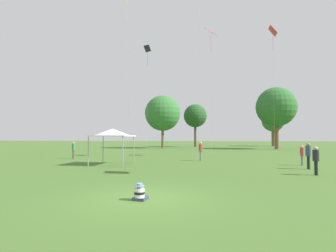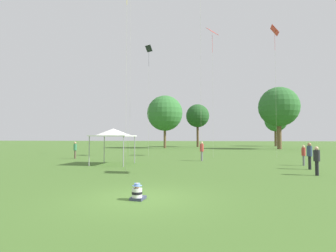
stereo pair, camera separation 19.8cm
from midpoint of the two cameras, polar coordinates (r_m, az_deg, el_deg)
ground_plane at (r=9.85m, az=-5.25°, el=-15.39°), size 300.00×300.00×0.00m
seated_toddler at (r=9.55m, az=-6.08°, el=-14.32°), size 0.51×0.60×0.60m
person_standing_0 at (r=24.86m, az=7.59°, el=-5.04°), size 0.35×0.35×1.81m
person_standing_1 at (r=17.55m, az=29.92°, el=-6.09°), size 0.49×0.49×1.67m
person_standing_2 at (r=28.91m, az=-19.37°, el=-4.64°), size 0.36×0.36×1.74m
person_standing_3 at (r=23.13m, az=27.63°, el=-5.29°), size 0.33×0.33×1.59m
person_standing_4 at (r=20.58m, az=28.68°, el=-5.24°), size 0.47×0.47×1.83m
canopy_tent at (r=21.75m, az=-11.58°, el=-1.43°), size 3.17×3.17×2.92m
kite_1 at (r=30.97m, az=9.81°, el=18.94°), size 1.45×1.53×14.29m
kite_2 at (r=32.88m, az=22.38°, el=18.02°), size 0.81×1.23×14.52m
kite_4 at (r=32.81m, az=-4.02°, el=15.30°), size 0.94×0.78×13.28m
distant_tree_0 at (r=70.76m, az=22.52°, el=1.05°), size 5.49×5.49×9.16m
distant_tree_1 at (r=53.67m, az=23.07°, el=3.83°), size 7.45×7.45×11.70m
distant_tree_2 at (r=53.99m, az=-0.58°, el=2.79°), size 7.30×7.30×10.84m
distant_tree_3 at (r=61.05m, az=6.55°, el=2.19°), size 5.35×5.35×9.88m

